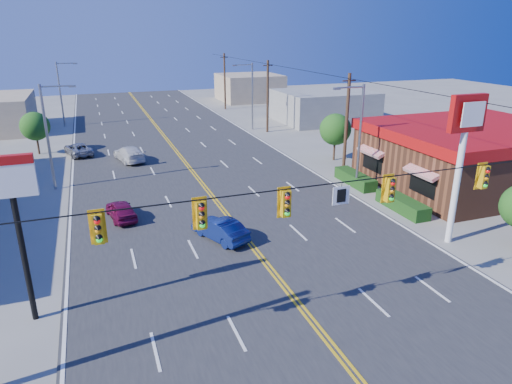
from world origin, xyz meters
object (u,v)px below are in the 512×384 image
object	(u,v)px
car_magenta	(121,211)
car_blue	(220,230)
signal_span	(311,213)
pizza_hut_sign	(14,206)
car_white	(129,154)
kfc	(470,155)
car_silver	(78,150)
kfc_pylon	(463,140)

from	to	relation	value
car_magenta	car_blue	distance (m)	7.33
signal_span	pizza_hut_sign	distance (m)	11.60
car_white	pizza_hut_sign	bearing A→B (deg)	63.29
kfc	car_white	world-z (taller)	kfc
pizza_hut_sign	car_silver	size ratio (longest dim) A/B	1.59
kfc	car_silver	distance (m)	35.45
pizza_hut_sign	car_blue	xyz separation A→B (m)	(9.55, 4.75, -4.53)
kfc	car_magenta	world-z (taller)	kfc
kfc_pylon	car_magenta	distance (m)	20.96
kfc_pylon	car_white	world-z (taller)	kfc_pylon
kfc_pylon	car_silver	xyz separation A→B (m)	(-20.29, 28.04, -5.45)
signal_span	car_blue	bearing A→B (deg)	98.63
signal_span	car_white	bearing A→B (deg)	99.43
car_blue	car_white	size ratio (longest dim) A/B	0.83
car_magenta	car_silver	world-z (taller)	car_magenta
kfc_pylon	car_silver	bearing A→B (deg)	125.89
signal_span	car_blue	xyz separation A→B (m)	(-1.33, 8.75, -4.24)
signal_span	car_magenta	xyz separation A→B (m)	(-6.51, 13.94, -4.28)
kfc	car_magenta	distance (m)	26.66
signal_span	kfc	size ratio (longest dim) A/B	1.49
kfc_pylon	car_silver	world-z (taller)	kfc_pylon
pizza_hut_sign	car_silver	distance (m)	28.46
car_blue	car_white	xyz separation A→B (m)	(-3.34, 19.39, 0.04)
kfc	car_blue	bearing A→B (deg)	-171.34
pizza_hut_sign	car_white	bearing A→B (deg)	75.58
car_silver	signal_span	bearing A→B (deg)	91.29
car_blue	car_white	distance (m)	19.68
car_white	kfc	bearing A→B (deg)	134.54
car_magenta	car_white	bearing A→B (deg)	-106.67
signal_span	car_magenta	size ratio (longest dim) A/B	6.80
signal_span	kfc	world-z (taller)	signal_span
pizza_hut_sign	kfc_pylon	bearing A→B (deg)	0.00
pizza_hut_sign	car_blue	world-z (taller)	pizza_hut_sign
kfc	pizza_hut_sign	bearing A→B (deg)	-165.48
kfc	signal_span	bearing A→B (deg)	-149.06
kfc_pylon	car_white	size ratio (longest dim) A/B	1.79
kfc_pylon	pizza_hut_sign	size ratio (longest dim) A/B	1.24
kfc_pylon	car_white	xyz separation A→B (m)	(-15.79, 24.14, -5.35)
kfc_pylon	car_silver	size ratio (longest dim) A/B	1.98
pizza_hut_sign	car_magenta	bearing A→B (deg)	66.27
kfc_pylon	car_magenta	xyz separation A→B (m)	(-17.63, 9.94, -5.43)
signal_span	kfc_pylon	size ratio (longest dim) A/B	2.86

